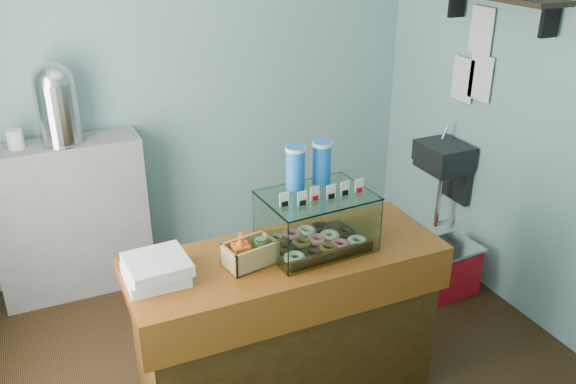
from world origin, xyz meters
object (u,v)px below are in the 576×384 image
counter (287,326)px  display_case (314,215)px  red_cooler (446,268)px  coffee_urn (56,102)px

counter → display_case: size_ratio=2.89×
display_case → red_cooler: display_case is taller
counter → display_case: (0.17, 0.04, 0.61)m
display_case → coffee_urn: bearing=120.8°
counter → coffee_urn: (-0.88, 1.56, 0.92)m
coffee_urn → counter: bearing=-60.6°
counter → coffee_urn: size_ratio=3.06×
counter → red_cooler: counter is taller
coffee_urn → red_cooler: 2.82m
coffee_urn → display_case: bearing=-55.6°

